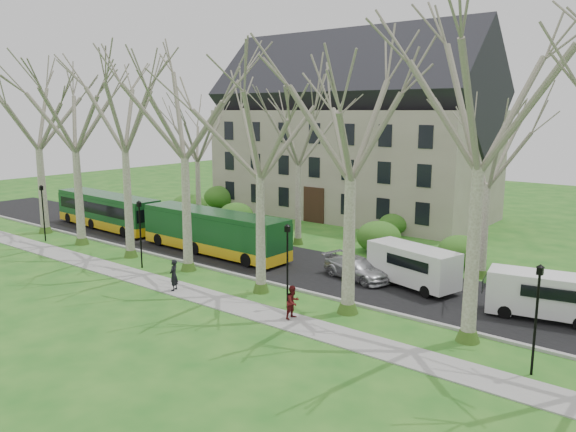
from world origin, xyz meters
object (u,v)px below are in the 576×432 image
(bus_lead, at_px, (107,211))
(pedestrian_a, at_px, (174,275))
(bus_follow, at_px, (214,231))
(van_a, at_px, (413,267))
(van_b, at_px, (544,296))
(pedestrian_b, at_px, (293,302))
(sedan, at_px, (357,268))

(bus_lead, xyz_separation_m, pedestrian_a, (17.60, -7.67, -0.62))
(bus_follow, relative_size, van_a, 2.29)
(bus_follow, distance_m, van_b, 21.76)
(van_a, distance_m, pedestrian_a, 13.52)
(bus_follow, height_order, van_a, bus_follow)
(bus_follow, height_order, van_b, bus_follow)
(bus_lead, relative_size, van_a, 2.23)
(bus_follow, distance_m, pedestrian_b, 13.88)
(bus_follow, relative_size, pedestrian_b, 7.53)
(van_a, bearing_deg, van_b, 10.17)
(bus_lead, xyz_separation_m, pedestrian_b, (25.47, -6.91, -0.68))
(bus_lead, bearing_deg, pedestrian_b, -12.39)
(pedestrian_a, bearing_deg, sedan, 115.75)
(bus_follow, bearing_deg, van_a, 7.21)
(van_a, height_order, pedestrian_a, van_a)
(sedan, relative_size, van_b, 0.89)
(van_a, height_order, van_b, van_a)
(van_a, height_order, pedestrian_b, van_a)
(bus_follow, xyz_separation_m, van_a, (14.53, 1.55, -0.37))
(sedan, xyz_separation_m, van_b, (10.50, 0.02, 0.45))
(bus_follow, relative_size, van_b, 2.41)
(bus_follow, relative_size, pedestrian_a, 6.97)
(van_b, xyz_separation_m, pedestrian_a, (-17.41, -8.26, -0.23))
(bus_lead, distance_m, sedan, 24.52)
(sedan, bearing_deg, bus_lead, 104.25)
(pedestrian_b, bearing_deg, sedan, 10.62)
(sedan, relative_size, pedestrian_a, 2.58)
(van_b, distance_m, pedestrian_b, 12.13)
(bus_lead, relative_size, bus_follow, 0.97)
(van_b, distance_m, pedestrian_a, 19.27)
(van_a, relative_size, van_b, 1.05)
(sedan, xyz_separation_m, pedestrian_a, (-6.90, -8.24, 0.22))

